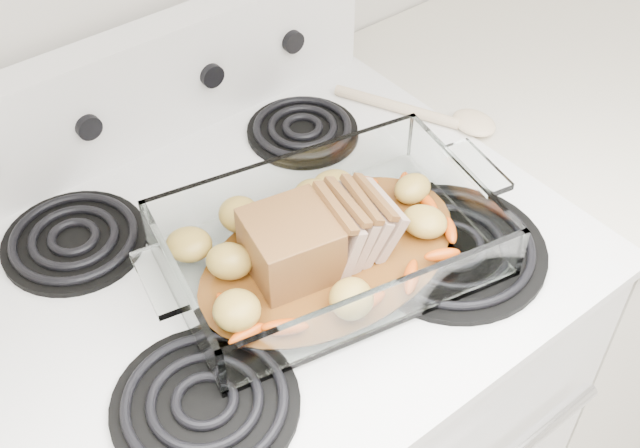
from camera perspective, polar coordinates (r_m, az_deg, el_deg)
electric_range at (r=1.42m, az=-3.21°, el=-14.40°), size 0.78×0.70×1.12m
counter_right at (r=1.74m, az=14.82°, el=-2.49°), size 0.58×0.68×0.93m
baking_dish at (r=1.02m, az=0.70°, el=-1.73°), size 0.40×0.27×0.08m
pork_roast at (r=0.98m, az=-0.53°, el=-1.32°), size 0.19×0.10×0.08m
roast_vegetables at (r=1.03m, az=-0.59°, el=-0.58°), size 0.32×0.17×0.04m
wooden_spoon at (r=1.27m, az=8.53°, el=7.63°), size 0.15×0.24×0.02m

